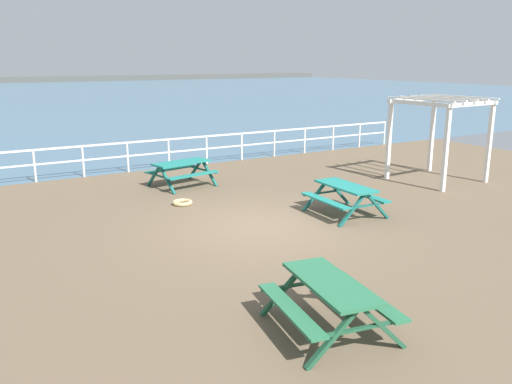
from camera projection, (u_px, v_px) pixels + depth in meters
name	position (u px, v px, depth m)	size (l,w,h in m)	color
ground_plane	(262.00, 230.00, 12.58)	(30.00, 24.00, 0.20)	brown
sea_band	(4.00, 97.00, 56.42)	(142.00, 90.00, 0.01)	#476B84
seaward_railing	(148.00, 150.00, 18.82)	(23.07, 0.07, 1.08)	white
picnic_table_near_right	(345.00, 192.00, 13.36)	(1.62, 1.87, 0.80)	#1E7A70
picnic_table_mid_centre	(330.00, 294.00, 7.56)	(1.80, 2.03, 0.80)	#286B47
picnic_table_far_left	(182.00, 168.00, 16.43)	(2.05, 1.82, 0.80)	#1E7A70
lattice_pergola	(440.00, 119.00, 16.88)	(2.57, 2.69, 2.70)	white
rope_coil	(182.00, 202.00, 14.42)	(0.55, 0.55, 0.11)	tan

